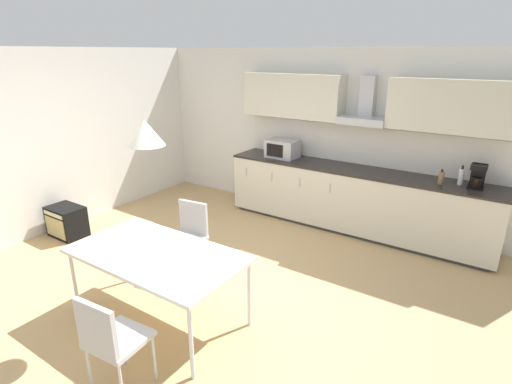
% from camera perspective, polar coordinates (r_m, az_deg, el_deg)
% --- Properties ---
extents(ground_plane, '(8.73, 7.99, 0.02)m').
position_cam_1_polar(ground_plane, '(4.72, -6.29, -13.10)').
color(ground_plane, tan).
extents(wall_back, '(6.99, 0.10, 2.58)m').
position_cam_1_polar(wall_back, '(6.41, 9.07, 8.15)').
color(wall_back, silver).
rests_on(wall_back, ground_plane).
extents(wall_left, '(0.10, 6.39, 2.58)m').
position_cam_1_polar(wall_left, '(6.45, -27.57, 6.27)').
color(wall_left, silver).
rests_on(wall_left, ground_plane).
extents(kitchen_counter, '(3.89, 0.66, 0.93)m').
position_cam_1_polar(kitchen_counter, '(6.02, 13.71, -1.03)').
color(kitchen_counter, '#333333').
rests_on(kitchen_counter, ground_plane).
extents(backsplash_tile, '(3.87, 0.02, 0.56)m').
position_cam_1_polar(backsplash_tile, '(6.10, 15.29, 6.37)').
color(backsplash_tile, silver).
rests_on(backsplash_tile, kitchen_counter).
extents(upper_wall_cabinets, '(3.87, 0.40, 0.65)m').
position_cam_1_polar(upper_wall_cabinets, '(5.84, 15.36, 12.44)').
color(upper_wall_cabinets, beige).
extents(microwave, '(0.48, 0.35, 0.28)m').
position_cam_1_polar(microwave, '(6.34, 3.79, 6.20)').
color(microwave, '#ADADB2').
rests_on(microwave, kitchen_counter).
extents(coffee_maker, '(0.18, 0.19, 0.30)m').
position_cam_1_polar(coffee_maker, '(5.58, 29.11, 2.00)').
color(coffee_maker, black).
rests_on(coffee_maker, kitchen_counter).
extents(bottle_brown, '(0.07, 0.07, 0.19)m').
position_cam_1_polar(bottle_brown, '(5.56, 24.93, 1.87)').
color(bottle_brown, brown).
rests_on(bottle_brown, kitchen_counter).
extents(bottle_white, '(0.07, 0.07, 0.25)m').
position_cam_1_polar(bottle_white, '(5.63, 27.25, 2.00)').
color(bottle_white, white).
rests_on(bottle_white, kitchen_counter).
extents(dining_table, '(1.67, 0.93, 0.74)m').
position_cam_1_polar(dining_table, '(3.91, -13.96, -8.94)').
color(dining_table, silver).
rests_on(dining_table, ground_plane).
extents(chair_near_right, '(0.43, 0.43, 0.87)m').
position_cam_1_polar(chair_near_right, '(3.31, -20.21, -18.82)').
color(chair_near_right, '#B2B2B7').
rests_on(chair_near_right, ground_plane).
extents(chair_far_left, '(0.44, 0.44, 0.87)m').
position_cam_1_polar(chair_far_left, '(4.76, -9.54, -5.55)').
color(chair_far_left, '#B2B2B7').
rests_on(chair_far_left, ground_plane).
extents(guitar_amp, '(0.52, 0.37, 0.44)m').
position_cam_1_polar(guitar_amp, '(6.34, -25.42, -3.81)').
color(guitar_amp, black).
rests_on(guitar_amp, ground_plane).
extents(pendant_lamp, '(0.32, 0.32, 0.22)m').
position_cam_1_polar(pendant_lamp, '(3.52, -15.51, 8.15)').
color(pendant_lamp, silver).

